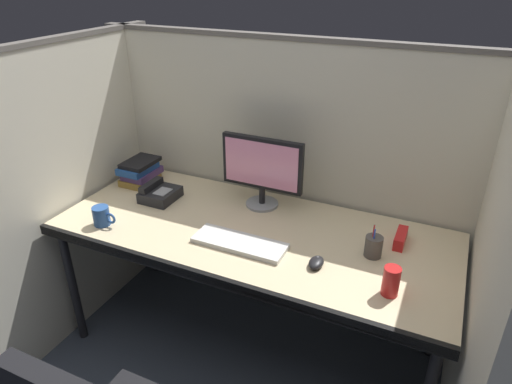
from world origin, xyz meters
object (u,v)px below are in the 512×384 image
red_stapler (401,238)px  coffee_mug (102,216)px  soda_can (391,281)px  computer_mouse (316,263)px  desk_phone (159,194)px  desk (251,240)px  keyboard_main (240,243)px  pen_cup (373,246)px  book_stack (140,172)px  monitor_center (262,168)px

red_stapler → coffee_mug: (-1.34, -0.44, 0.02)m
soda_can → computer_mouse: bearing=170.1°
desk_phone → desk: bearing=-8.6°
red_stapler → desk: bearing=-164.1°
keyboard_main → computer_mouse: size_ratio=4.48×
coffee_mug → pen_cup: bearing=13.0°
desk → keyboard_main: (0.01, -0.13, 0.06)m
red_stapler → desk_phone: bearing=-175.4°
desk → book_stack: bearing=164.9°
desk → pen_cup: pen_cup is taller
keyboard_main → desk_phone: (-0.59, 0.22, 0.02)m
red_stapler → pen_cup: bearing=-122.2°
desk_phone → soda_can: bearing=-12.3°
monitor_center → book_stack: size_ratio=1.89×
desk → soda_can: 0.72m
computer_mouse → pen_cup: (0.20, 0.17, 0.03)m
desk → red_stapler: (0.66, 0.19, 0.08)m
keyboard_main → desk_phone: 0.63m
desk → desk_phone: desk_phone is taller
computer_mouse → coffee_mug: size_ratio=0.76×
desk → pen_cup: 0.58m
computer_mouse → book_stack: size_ratio=0.42×
keyboard_main → soda_can: (0.68, -0.06, 0.05)m
red_stapler → desk_phone: desk_phone is taller
desk_phone → red_stapler: bearing=4.6°
red_stapler → coffee_mug: coffee_mug is taller
desk → computer_mouse: 0.40m
coffee_mug → desk_phone: bearing=74.1°
computer_mouse → desk_phone: desk_phone is taller
keyboard_main → computer_mouse: bearing=-1.0°
soda_can → keyboard_main: bearing=174.9°
computer_mouse → soda_can: bearing=-9.9°
coffee_mug → book_stack: 0.48m
keyboard_main → computer_mouse: 0.36m
desk → desk_phone: 0.60m
desk → red_stapler: bearing=15.9°
monitor_center → pen_cup: monitor_center is taller
red_stapler → soda_can: 0.38m
soda_can → coffee_mug: 1.36m
desk → monitor_center: 0.37m
coffee_mug → pen_cup: size_ratio=0.85×
desk_phone → keyboard_main: bearing=-20.1°
soda_can → desk_phone: bearing=167.7°
book_stack → desk: bearing=-15.1°
computer_mouse → monitor_center: bearing=137.4°
keyboard_main → soda_can: 0.68m
soda_can → pen_cup: bearing=116.2°
desk → keyboard_main: 0.14m
pen_cup → book_stack: pen_cup is taller
monitor_center → book_stack: (-0.75, -0.04, -0.15)m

